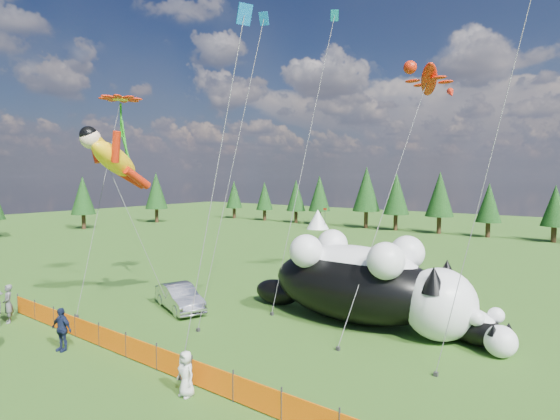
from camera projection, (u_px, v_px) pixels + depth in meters
name	position (u px, v px, depth m)	size (l,w,h in m)	color
ground	(197.00, 341.00, 19.94)	(160.00, 160.00, 0.00)	#0F3C0B
safety_fence	(141.00, 352.00, 17.50)	(22.06, 0.06, 1.10)	#262626
tree_line	(459.00, 204.00, 55.76)	(90.00, 4.00, 8.00)	black
festival_tents	(556.00, 235.00, 45.44)	(50.00, 3.20, 2.80)	white
cat_large	(364.00, 282.00, 22.28)	(12.50, 4.49, 4.52)	black
cat_small	(474.00, 325.00, 19.60)	(4.36, 3.62, 1.81)	black
car	(180.00, 297.00, 24.62)	(1.51, 4.34, 1.43)	silver
spectator_a	(8.00, 304.00, 22.41)	(0.72, 0.47, 1.98)	#58585D
spectator_c	(61.00, 329.00, 18.81)	(1.11, 0.57, 1.89)	#161E3C
spectator_e	(186.00, 374.00, 14.90)	(0.77, 0.50, 1.58)	silver
superhero_kite	(115.00, 160.00, 23.14)	(4.88, 5.08, 10.40)	yellow
gecko_kite	(429.00, 80.00, 27.02)	(4.23, 14.38, 17.55)	red
flower_kite	(120.00, 101.00, 26.33)	(2.85, 5.36, 12.78)	red
diamond_kite_a	(260.00, 38.00, 23.22)	(1.04, 4.90, 16.82)	blue
diamond_kite_c	(242.00, 28.00, 17.10)	(1.01, 3.63, 14.70)	blue
diamond_kite_d	(331.00, 32.00, 28.61)	(1.25, 8.22, 19.68)	#0B7F8A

